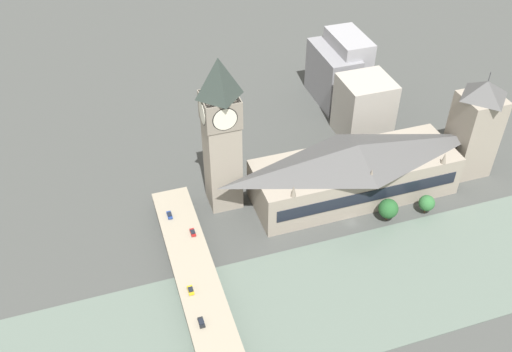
{
  "coord_description": "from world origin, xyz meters",
  "views": [
    {
      "loc": [
        -146.34,
        88.68,
        162.54
      ],
      "look_at": [
        21.86,
        33.93,
        16.55
      ],
      "focal_mm": 40.0,
      "sensor_mm": 36.0,
      "label": 1
    }
  ],
  "objects_px": {
    "car_northbound_tail": "(170,215)",
    "car_southbound_tail": "(193,232)",
    "car_northbound_lead": "(201,322)",
    "road_bridge": "(210,320)",
    "parliament_hall": "(355,170)",
    "victoria_tower": "(475,127)",
    "clock_tower": "(221,131)",
    "car_northbound_mid": "(191,290)"
  },
  "relations": [
    {
      "from": "car_northbound_lead",
      "to": "car_northbound_tail",
      "type": "distance_m",
      "value": 53.51
    },
    {
      "from": "parliament_hall",
      "to": "car_southbound_tail",
      "type": "distance_m",
      "value": 72.69
    },
    {
      "from": "clock_tower",
      "to": "car_southbound_tail",
      "type": "xyz_separation_m",
      "value": [
        -21.33,
        18.29,
        -29.19
      ]
    },
    {
      "from": "clock_tower",
      "to": "car_northbound_lead",
      "type": "height_order",
      "value": "clock_tower"
    },
    {
      "from": "car_northbound_mid",
      "to": "car_northbound_lead",
      "type": "bearing_deg",
      "value": -178.56
    },
    {
      "from": "car_southbound_tail",
      "to": "parliament_hall",
      "type": "bearing_deg",
      "value": -83.08
    },
    {
      "from": "parliament_hall",
      "to": "car_northbound_lead",
      "type": "height_order",
      "value": "parliament_hall"
    },
    {
      "from": "parliament_hall",
      "to": "car_northbound_lead",
      "type": "relative_size",
      "value": 20.75
    },
    {
      "from": "car_northbound_mid",
      "to": "car_northbound_tail",
      "type": "bearing_deg",
      "value": -0.78
    },
    {
      "from": "parliament_hall",
      "to": "car_northbound_lead",
      "type": "xyz_separation_m",
      "value": [
        -50.02,
        78.67,
        -5.81
      ]
    },
    {
      "from": "parliament_hall",
      "to": "car_northbound_tail",
      "type": "xyz_separation_m",
      "value": [
        3.49,
        78.49,
        -5.79
      ]
    },
    {
      "from": "car_northbound_tail",
      "to": "car_southbound_tail",
      "type": "bearing_deg",
      "value": -151.73
    },
    {
      "from": "parliament_hall",
      "to": "clock_tower",
      "type": "relative_size",
      "value": 1.28
    },
    {
      "from": "car_northbound_tail",
      "to": "victoria_tower",
      "type": "bearing_deg",
      "value": -91.47
    },
    {
      "from": "clock_tower",
      "to": "victoria_tower",
      "type": "height_order",
      "value": "clock_tower"
    },
    {
      "from": "car_northbound_lead",
      "to": "road_bridge",
      "type": "bearing_deg",
      "value": -67.26
    },
    {
      "from": "victoria_tower",
      "to": "car_northbound_lead",
      "type": "height_order",
      "value": "victoria_tower"
    },
    {
      "from": "car_northbound_tail",
      "to": "car_northbound_lead",
      "type": "bearing_deg",
      "value": 179.8
    },
    {
      "from": "victoria_tower",
      "to": "car_northbound_mid",
      "type": "xyz_separation_m",
      "value": [
        -35.99,
        134.45,
        -15.63
      ]
    },
    {
      "from": "clock_tower",
      "to": "car_southbound_tail",
      "type": "bearing_deg",
      "value": 139.39
    },
    {
      "from": "victoria_tower",
      "to": "car_southbound_tail",
      "type": "distance_m",
      "value": 128.61
    },
    {
      "from": "parliament_hall",
      "to": "car_northbound_mid",
      "type": "distance_m",
      "value": 87.01
    },
    {
      "from": "car_northbound_lead",
      "to": "car_southbound_tail",
      "type": "height_order",
      "value": "car_northbound_lead"
    },
    {
      "from": "victoria_tower",
      "to": "car_northbound_mid",
      "type": "relative_size",
      "value": 12.44
    },
    {
      "from": "road_bridge",
      "to": "car_southbound_tail",
      "type": "bearing_deg",
      "value": -5.23
    },
    {
      "from": "car_northbound_lead",
      "to": "car_northbound_mid",
      "type": "bearing_deg",
      "value": 1.44
    },
    {
      "from": "parliament_hall",
      "to": "car_northbound_lead",
      "type": "bearing_deg",
      "value": 122.45
    },
    {
      "from": "clock_tower",
      "to": "road_bridge",
      "type": "bearing_deg",
      "value": 160.31
    },
    {
      "from": "car_northbound_lead",
      "to": "car_northbound_tail",
      "type": "height_order",
      "value": "car_northbound_tail"
    },
    {
      "from": "victoria_tower",
      "to": "road_bridge",
      "type": "relative_size",
      "value": 0.36
    },
    {
      "from": "car_northbound_mid",
      "to": "car_northbound_tail",
      "type": "relative_size",
      "value": 0.93
    },
    {
      "from": "parliament_hall",
      "to": "car_northbound_mid",
      "type": "relative_size",
      "value": 21.69
    },
    {
      "from": "car_northbound_mid",
      "to": "car_southbound_tail",
      "type": "bearing_deg",
      "value": -14.63
    },
    {
      "from": "road_bridge",
      "to": "car_northbound_tail",
      "type": "height_order",
      "value": "car_northbound_tail"
    },
    {
      "from": "clock_tower",
      "to": "victoria_tower",
      "type": "xyz_separation_m",
      "value": [
        -12.54,
        -109.06,
        -13.48
      ]
    },
    {
      "from": "road_bridge",
      "to": "car_northbound_tail",
      "type": "bearing_deg",
      "value": 3.18
    },
    {
      "from": "road_bridge",
      "to": "car_northbound_mid",
      "type": "xyz_separation_m",
      "value": [
        12.79,
        3.44,
        1.96
      ]
    },
    {
      "from": "parliament_hall",
      "to": "victoria_tower",
      "type": "xyz_separation_m",
      "value": [
        0.05,
        -55.42,
        9.85
      ]
    },
    {
      "from": "car_northbound_mid",
      "to": "car_northbound_tail",
      "type": "height_order",
      "value": "car_northbound_mid"
    },
    {
      "from": "clock_tower",
      "to": "car_northbound_tail",
      "type": "xyz_separation_m",
      "value": [
        -9.11,
        24.85,
        -29.12
      ]
    },
    {
      "from": "victoria_tower",
      "to": "road_bridge",
      "type": "xyz_separation_m",
      "value": [
        -48.78,
        131.01,
        -17.59
      ]
    },
    {
      "from": "parliament_hall",
      "to": "car_northbound_mid",
      "type": "height_order",
      "value": "parliament_hall"
    }
  ]
}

